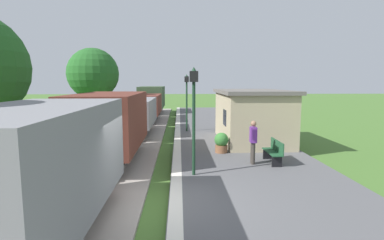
{
  "coord_description": "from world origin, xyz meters",
  "views": [
    {
      "loc": [
        0.5,
        -7.72,
        3.45
      ],
      "look_at": [
        1.13,
        6.75,
        1.61
      ],
      "focal_mm": 27.98,
      "sensor_mm": 36.0,
      "label": 1
    }
  ],
  "objects_px": {
    "station_hut": "(251,115)",
    "bench_down_platform": "(232,121)",
    "person_waiting": "(253,140)",
    "lamp_post_near": "(194,101)",
    "potted_planter": "(221,142)",
    "bench_near_hut": "(274,151)",
    "freight_train": "(133,112)",
    "lamp_post_far": "(187,92)",
    "tree_field_left": "(93,74)"
  },
  "relations": [
    {
      "from": "station_hut",
      "to": "bench_near_hut",
      "type": "height_order",
      "value": "station_hut"
    },
    {
      "from": "bench_down_platform",
      "to": "lamp_post_far",
      "type": "bearing_deg",
      "value": -157.79
    },
    {
      "from": "freight_train",
      "to": "lamp_post_far",
      "type": "bearing_deg",
      "value": 11.07
    },
    {
      "from": "person_waiting",
      "to": "potted_planter",
      "type": "bearing_deg",
      "value": -60.19
    },
    {
      "from": "bench_near_hut",
      "to": "freight_train",
      "type": "bearing_deg",
      "value": 132.42
    },
    {
      "from": "freight_train",
      "to": "person_waiting",
      "type": "relative_size",
      "value": 19.06
    },
    {
      "from": "station_hut",
      "to": "bench_down_platform",
      "type": "bearing_deg",
      "value": 91.62
    },
    {
      "from": "station_hut",
      "to": "potted_planter",
      "type": "distance_m",
      "value": 3.4
    },
    {
      "from": "freight_train",
      "to": "bench_down_platform",
      "type": "bearing_deg",
      "value": 16.69
    },
    {
      "from": "lamp_post_near",
      "to": "tree_field_left",
      "type": "bearing_deg",
      "value": 116.54
    },
    {
      "from": "freight_train",
      "to": "bench_down_platform",
      "type": "relative_size",
      "value": 21.73
    },
    {
      "from": "person_waiting",
      "to": "bench_down_platform",
      "type": "bearing_deg",
      "value": -91.8
    },
    {
      "from": "station_hut",
      "to": "lamp_post_far",
      "type": "bearing_deg",
      "value": 134.18
    },
    {
      "from": "freight_train",
      "to": "potted_planter",
      "type": "xyz_separation_m",
      "value": [
        4.82,
        -5.45,
        -0.86
      ]
    },
    {
      "from": "bench_down_platform",
      "to": "lamp_post_near",
      "type": "relative_size",
      "value": 0.41
    },
    {
      "from": "bench_down_platform",
      "to": "lamp_post_far",
      "type": "relative_size",
      "value": 0.41
    },
    {
      "from": "bench_down_platform",
      "to": "lamp_post_far",
      "type": "xyz_separation_m",
      "value": [
        -3.27,
        -1.33,
        2.08
      ]
    },
    {
      "from": "bench_near_hut",
      "to": "bench_down_platform",
      "type": "distance_m",
      "value": 9.29
    },
    {
      "from": "bench_near_hut",
      "to": "potted_planter",
      "type": "xyz_separation_m",
      "value": [
        -1.84,
        1.84,
        0.0
      ]
    },
    {
      "from": "bench_near_hut",
      "to": "lamp_post_far",
      "type": "bearing_deg",
      "value": 112.32
    },
    {
      "from": "bench_near_hut",
      "to": "lamp_post_near",
      "type": "xyz_separation_m",
      "value": [
        -3.27,
        -1.42,
        2.08
      ]
    },
    {
      "from": "tree_field_left",
      "to": "person_waiting",
      "type": "bearing_deg",
      "value": -54.28
    },
    {
      "from": "lamp_post_far",
      "to": "bench_near_hut",
      "type": "bearing_deg",
      "value": -67.68
    },
    {
      "from": "lamp_post_near",
      "to": "bench_near_hut",
      "type": "bearing_deg",
      "value": 23.45
    },
    {
      "from": "freight_train",
      "to": "bench_down_platform",
      "type": "height_order",
      "value": "freight_train"
    },
    {
      "from": "potted_planter",
      "to": "bench_down_platform",
      "type": "bearing_deg",
      "value": 76.1
    },
    {
      "from": "freight_train",
      "to": "station_hut",
      "type": "distance_m",
      "value": 7.37
    },
    {
      "from": "person_waiting",
      "to": "lamp_post_far",
      "type": "relative_size",
      "value": 0.46
    },
    {
      "from": "bench_down_platform",
      "to": "person_waiting",
      "type": "bearing_deg",
      "value": -95.33
    },
    {
      "from": "bench_near_hut",
      "to": "lamp_post_near",
      "type": "bearing_deg",
      "value": -156.55
    },
    {
      "from": "station_hut",
      "to": "tree_field_left",
      "type": "bearing_deg",
      "value": 139.78
    },
    {
      "from": "person_waiting",
      "to": "lamp_post_far",
      "type": "height_order",
      "value": "lamp_post_far"
    },
    {
      "from": "person_waiting",
      "to": "tree_field_left",
      "type": "distance_m",
      "value": 17.3
    },
    {
      "from": "station_hut",
      "to": "person_waiting",
      "type": "distance_m",
      "value": 4.7
    },
    {
      "from": "bench_near_hut",
      "to": "person_waiting",
      "type": "xyz_separation_m",
      "value": [
        -0.88,
        -0.11,
        0.46
      ]
    },
    {
      "from": "bench_down_platform",
      "to": "lamp_post_far",
      "type": "height_order",
      "value": "lamp_post_far"
    },
    {
      "from": "bench_down_platform",
      "to": "tree_field_left",
      "type": "bearing_deg",
      "value": 157.71
    },
    {
      "from": "station_hut",
      "to": "lamp_post_near",
      "type": "bearing_deg",
      "value": -120.09
    },
    {
      "from": "lamp_post_near",
      "to": "tree_field_left",
      "type": "height_order",
      "value": "tree_field_left"
    },
    {
      "from": "person_waiting",
      "to": "potted_planter",
      "type": "relative_size",
      "value": 1.87
    },
    {
      "from": "bench_near_hut",
      "to": "person_waiting",
      "type": "distance_m",
      "value": 1.0
    },
    {
      "from": "person_waiting",
      "to": "lamp_post_near",
      "type": "relative_size",
      "value": 0.46
    },
    {
      "from": "bench_down_platform",
      "to": "person_waiting",
      "type": "distance_m",
      "value": 9.45
    },
    {
      "from": "bench_near_hut",
      "to": "potted_planter",
      "type": "relative_size",
      "value": 1.64
    },
    {
      "from": "tree_field_left",
      "to": "bench_down_platform",
      "type": "bearing_deg",
      "value": -22.29
    },
    {
      "from": "person_waiting",
      "to": "tree_field_left",
      "type": "bearing_deg",
      "value": -50.75
    },
    {
      "from": "station_hut",
      "to": "potted_planter",
      "type": "height_order",
      "value": "station_hut"
    },
    {
      "from": "lamp_post_near",
      "to": "tree_field_left",
      "type": "distance_m",
      "value": 16.98
    },
    {
      "from": "bench_near_hut",
      "to": "tree_field_left",
      "type": "relative_size",
      "value": 0.24
    },
    {
      "from": "station_hut",
      "to": "bench_down_platform",
      "type": "xyz_separation_m",
      "value": [
        -0.14,
        4.83,
        -0.93
      ]
    }
  ]
}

